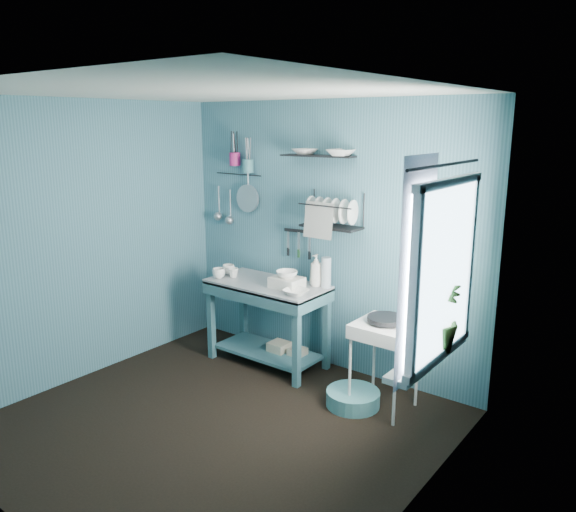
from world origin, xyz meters
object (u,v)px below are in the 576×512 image
Objects in this scene: mug_right at (229,270)px; potted_plant at (438,316)px; frying_pan at (386,319)px; colander at (248,198)px; mug_mid at (233,273)px; water_bottle at (326,272)px; utensil_cup_magenta at (235,159)px; dish_rack at (331,210)px; hotplate_stand at (384,366)px; storage_tin_small at (297,358)px; mug_left at (219,273)px; soap_bottle at (316,270)px; work_counter at (268,323)px; wash_tub at (287,283)px; floor_basin at (353,398)px; storage_tin_large at (279,353)px; utensil_cup_teal at (248,166)px.

potted_plant is (2.43, -0.59, 0.20)m from mug_right.
frying_pan is 2.02m from colander.
water_bottle is at bearing 17.28° from mug_mid.
dish_rack is at bearing -2.39° from utensil_cup_magenta.
utensil_cup_magenta is at bearing 168.78° from frying_pan.
mug_right is 0.75m from colander.
water_bottle is 1.04m from hotplate_stand.
colander is 1.67m from storage_tin_small.
mug_left is at bearing -82.87° from mug_right.
water_bottle is at bearing 11.31° from soap_bottle.
mug_right reaches higher than work_counter.
dish_rack is at bearing 20.41° from mug_left.
wash_tub is 1.00× the size of colander.
utensil_cup_magenta reaches higher than wash_tub.
dish_rack is 1.27m from utensil_cup_magenta.
floor_basin is at bearing -36.47° from dish_rack.
water_bottle reaches higher than storage_tin_small.
colander reaches higher than mug_mid.
mug_mid is at bearing 166.98° from potted_plant.
storage_tin_large reaches higher than floor_basin.
utensil_cup_teal is at bearing 157.44° from wash_tub.
wash_tub is at bearing 3.63° from mug_mid.
colander reaches higher than floor_basin.
mug_left is 0.97m from soap_bottle.
colander is (-0.04, 0.03, -0.33)m from utensil_cup_teal.
mug_right is at bearing 176.53° from frying_pan.
colander is (-0.12, 0.37, 0.68)m from mug_mid.
frying_pan is (1.69, -0.05, -0.09)m from mug_mid.
soap_bottle is 2.30× the size of utensil_cup_magenta.
hotplate_stand reaches higher than storage_tin_large.
mug_mid is 0.95m from water_bottle.
colander is at bearing 156.49° from wash_tub.
wash_tub reaches higher than floor_basin.
utensil_cup_teal is (-0.09, 0.34, 1.01)m from mug_mid.
hotplate_stand is 2.53m from utensil_cup_magenta.
utensil_cup_teal is 2.67m from potted_plant.
storage_tin_large is at bearing 19.90° from mug_left.
soap_bottle is (0.80, 0.26, 0.10)m from mug_mid.
storage_tin_large is 0.49× the size of floor_basin.
water_bottle is (0.52, 0.22, 0.55)m from work_counter.
mug_right reaches higher than storage_tin_small.
work_counter is at bearing 168.22° from floor_basin.
mug_left is at bearing -155.89° from dish_rack.
mug_left is 0.44× the size of water_bottle.
work_counter is at bearing 8.97° from mug_mid.
utensil_cup_magenta reaches higher than hotplate_stand.
potted_plant is (1.68, -0.57, 0.20)m from wash_tub.
hotplate_stand is 0.39m from floor_basin.
utensil_cup_magenta is 0.29× the size of floor_basin.
mug_right is at bearing -167.74° from soap_bottle.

